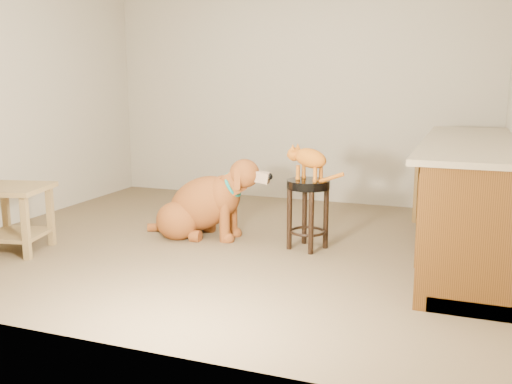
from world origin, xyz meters
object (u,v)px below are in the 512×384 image
at_px(tabby_kitten, 308,159).
at_px(wood_stool, 437,188).
at_px(side_table, 14,209).
at_px(padded_stool, 308,200).
at_px(golden_retriever, 203,205).

bearing_deg(tabby_kitten, wood_stool, 73.15).
bearing_deg(wood_stool, tabby_kitten, -126.18).
relative_size(wood_stool, side_table, 1.05).
xyz_separation_m(padded_stool, golden_retriever, (-0.98, 0.03, -0.13)).
bearing_deg(side_table, tabby_kitten, 22.37).
bearing_deg(padded_stool, wood_stool, 54.23).
xyz_separation_m(wood_stool, side_table, (-3.19, -2.23, 0.02)).
relative_size(padded_stool, golden_retriever, 0.48).
height_order(side_table, golden_retriever, golden_retriever).
bearing_deg(side_table, wood_stool, 35.00).
xyz_separation_m(wood_stool, tabby_kitten, (-0.96, -1.32, 0.41)).
bearing_deg(padded_stool, side_table, -157.84).
distance_m(golden_retriever, tabby_kitten, 1.08).
xyz_separation_m(padded_stool, wood_stool, (0.95, 1.32, -0.07)).
relative_size(side_table, tabby_kitten, 1.24).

